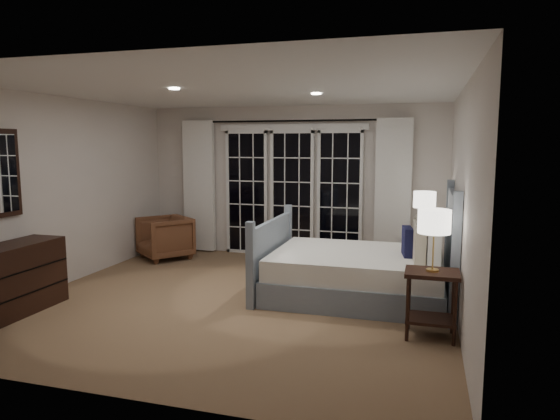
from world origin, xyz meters
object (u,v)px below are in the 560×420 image
(lamp_left, at_px, (434,222))
(dresser, at_px, (16,278))
(armchair, at_px, (165,238))
(nightstand_left, at_px, (431,294))
(bed, at_px, (362,271))
(nightstand_right, at_px, (423,248))
(lamp_right, at_px, (425,200))

(lamp_left, relative_size, dresser, 0.54)
(armchair, bearing_deg, lamp_left, 9.91)
(nightstand_left, bearing_deg, bed, 125.95)
(armchair, bearing_deg, dresser, -56.84)
(nightstand_right, distance_m, lamp_left, 2.40)
(bed, distance_m, nightstand_right, 1.37)
(nightstand_left, xyz_separation_m, lamp_right, (-0.10, 2.28, 0.66))
(nightstand_left, xyz_separation_m, nightstand_right, (-0.10, 2.28, -0.02))
(nightstand_left, distance_m, nightstand_right, 2.29)
(bed, relative_size, nightstand_right, 3.58)
(bed, xyz_separation_m, lamp_right, (0.71, 1.17, 0.77))
(lamp_right, relative_size, dresser, 0.54)
(lamp_left, xyz_separation_m, dresser, (-4.45, -0.53, -0.75))
(nightstand_right, bearing_deg, bed, -121.28)
(bed, height_order, lamp_right, bed)
(armchair, bearing_deg, nightstand_right, 38.53)
(lamp_left, bearing_deg, armchair, 151.18)
(bed, relative_size, nightstand_left, 3.40)
(nightstand_left, distance_m, lamp_left, 0.70)
(nightstand_right, xyz_separation_m, armchair, (-4.08, 0.01, -0.06))
(bed, height_order, dresser, bed)
(nightstand_right, bearing_deg, dresser, -147.10)
(lamp_right, xyz_separation_m, dresser, (-4.36, -2.82, -0.71))
(bed, bearing_deg, dresser, -155.67)
(nightstand_left, height_order, nightstand_right, nightstand_left)
(nightstand_right, bearing_deg, lamp_right, -90.00)
(armchair, height_order, dresser, dresser)
(bed, xyz_separation_m, nightstand_left, (0.81, -1.11, 0.11))
(lamp_left, height_order, armchair, lamp_left)
(bed, relative_size, lamp_left, 3.76)
(bed, relative_size, dresser, 2.04)
(nightstand_right, xyz_separation_m, dresser, (-4.36, -2.82, -0.02))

